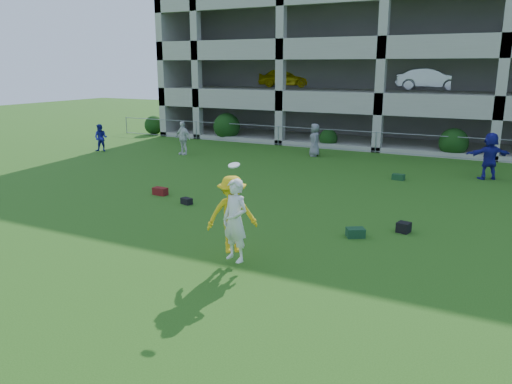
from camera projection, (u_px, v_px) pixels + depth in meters
The scene contains 14 objects.
ground at pixel (172, 275), 11.60m from camera, with size 100.00×100.00×0.00m, color #235114.
bystander_a at pixel (101, 138), 28.26m from camera, with size 0.75×0.58×1.54m, color navy.
bystander_b at pixel (183, 138), 27.22m from camera, with size 1.07×0.45×1.83m, color white.
bystander_c at pixel (315, 140), 26.75m from camera, with size 0.86×0.56×1.76m, color gray.
bystander_d at pixel (490, 156), 21.23m from camera, with size 1.87×0.60×2.02m, color navy.
bag_red_a at pixel (160, 191), 18.81m from camera, with size 0.55×0.30×0.28m, color #56140E.
bag_black_b at pixel (187, 201), 17.56m from camera, with size 0.40×0.25×0.22m, color black.
bag_green_c at pixel (355, 233), 14.17m from camera, with size 0.50×0.35×0.26m, color #14391F.
crate_d at pixel (404, 227), 14.57m from camera, with size 0.35×0.35×0.30m, color black.
bag_green_g at pixel (398, 177), 21.30m from camera, with size 0.50×0.30×0.25m, color #143921.
frisbee_contest at pixel (233, 216), 11.91m from camera, with size 1.39×1.32×2.36m.
parking_garage at pixel (412, 47), 34.04m from camera, with size 30.00×14.00×12.00m.
fence at pixel (376, 142), 27.85m from camera, with size 36.06×0.06×1.20m.
shrub_row at pixel (467, 129), 26.21m from camera, with size 34.38×2.52×3.50m.
Camera 1 is at (6.64, -8.70, 4.72)m, focal length 35.00 mm.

